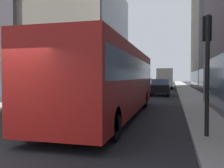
{
  "coord_description": "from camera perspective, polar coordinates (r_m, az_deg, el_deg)",
  "views": [
    {
      "loc": [
        3.97,
        -4.09,
        1.82
      ],
      "look_at": [
        0.48,
        9.68,
        1.4
      ],
      "focal_mm": 38.64,
      "sensor_mm": 36.0,
      "label": 1
    }
  ],
  "objects": [
    {
      "name": "car_blue_hatchback",
      "position": [
        46.56,
        7.84,
        0.46
      ],
      "size": [
        1.84,
        4.28,
        1.62
      ],
      "color": "#4C6BB7",
      "rests_on": "ground"
    },
    {
      "name": "car_yellow_taxi",
      "position": [
        32.5,
        2.19,
        -0.06
      ],
      "size": [
        1.76,
        4.02,
        1.62
      ],
      "color": "yellow",
      "rests_on": "ground"
    },
    {
      "name": "building_right_far",
      "position": [
        47.57,
        24.13,
        12.6
      ],
      "size": [
        8.45,
        17.36,
        21.88
      ],
      "color": "#A0937F",
      "rests_on": "ground"
    },
    {
      "name": "sidewalk_right",
      "position": [
        39.16,
        16.73,
        -0.92
      ],
      "size": [
        2.4,
        110.0,
        0.15
      ],
      "primitive_type": "cube",
      "color": "#9E9991",
      "rests_on": "ground"
    },
    {
      "name": "car_silver_sedan",
      "position": [
        51.23,
        8.42,
        0.57
      ],
      "size": [
        1.86,
        4.35,
        1.62
      ],
      "color": "#B7BABF",
      "rests_on": "ground"
    },
    {
      "name": "building_left_far",
      "position": [
        53.04,
        -3.45,
        10.98
      ],
      "size": [
        9.02,
        23.76,
        20.75
      ],
      "color": "#4C515B",
      "rests_on": "ground"
    },
    {
      "name": "traffic_light_near",
      "position": [
        7.37,
        21.58,
        6.35
      ],
      "size": [
        0.24,
        0.41,
        3.4
      ],
      "color": "black",
      "rests_on": "sidewalk_right"
    },
    {
      "name": "ground_plane",
      "position": [
        39.33,
        8.41,
        -0.97
      ],
      "size": [
        120.0,
        120.0,
        0.0
      ],
      "primitive_type": "plane",
      "color": "#232326"
    },
    {
      "name": "dalmatian_dog",
      "position": [
        8.72,
        -19.28,
        -7.04
      ],
      "size": [
        0.22,
        0.96,
        0.72
      ],
      "color": "white",
      "rests_on": "ground"
    },
    {
      "name": "box_truck",
      "position": [
        38.64,
        12.48,
        1.44
      ],
      "size": [
        2.3,
        7.5,
        3.05
      ],
      "color": "#19519E",
      "rests_on": "ground"
    },
    {
      "name": "car_black_suv",
      "position": [
        23.88,
        11.4,
        -0.73
      ],
      "size": [
        1.72,
        4.05,
        1.62
      ],
      "color": "black",
      "rests_on": "ground"
    },
    {
      "name": "sidewalk_left",
      "position": [
        40.3,
        0.32,
        -0.78
      ],
      "size": [
        2.4,
        110.0,
        0.15
      ],
      "primitive_type": "cube",
      "color": "#ADA89E",
      "rests_on": "ground"
    },
    {
      "name": "car_grey_wagon",
      "position": [
        27.55,
        -0.02,
        -0.37
      ],
      "size": [
        1.78,
        4.34,
        1.62
      ],
      "color": "slate",
      "rests_on": "ground"
    },
    {
      "name": "transit_bus",
      "position": [
        11.12,
        -0.19,
        1.47
      ],
      "size": [
        2.78,
        11.53,
        3.05
      ],
      "color": "red",
      "rests_on": "ground"
    }
  ]
}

